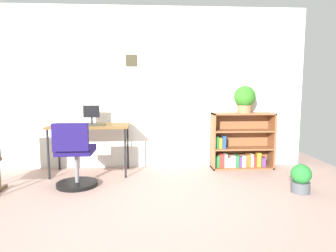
% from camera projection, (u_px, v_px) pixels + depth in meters
% --- Properties ---
extents(ground_plane, '(6.24, 6.24, 0.00)m').
position_uv_depth(ground_plane, '(135.00, 224.00, 2.82)').
color(ground_plane, tan).
extents(wall_back, '(5.20, 0.12, 2.49)m').
position_uv_depth(wall_back, '(140.00, 88.00, 4.79)').
color(wall_back, white).
rests_on(wall_back, ground_plane).
extents(desk, '(1.13, 0.57, 0.73)m').
position_uv_depth(desk, '(90.00, 129.00, 4.42)').
color(desk, brown).
rests_on(desk, ground_plane).
extents(monitor, '(0.23, 0.14, 0.28)m').
position_uv_depth(monitor, '(91.00, 114.00, 4.46)').
color(monitor, '#262628').
rests_on(monitor, desk).
extents(keyboard, '(0.42, 0.13, 0.02)m').
position_uv_depth(keyboard, '(90.00, 125.00, 4.33)').
color(keyboard, '#2D2E23').
rests_on(keyboard, desk).
extents(office_chair, '(0.52, 0.55, 0.84)m').
position_uv_depth(office_chair, '(75.00, 159.00, 3.82)').
color(office_chair, black).
rests_on(office_chair, ground_plane).
extents(bookshelf_low, '(0.96, 0.30, 0.87)m').
position_uv_depth(bookshelf_low, '(240.00, 144.00, 4.80)').
color(bookshelf_low, brown).
rests_on(bookshelf_low, ground_plane).
extents(potted_plant_on_shelf, '(0.33, 0.33, 0.42)m').
position_uv_depth(potted_plant_on_shelf, '(245.00, 98.00, 4.66)').
color(potted_plant_on_shelf, '#9E6642').
rests_on(potted_plant_on_shelf, bookshelf_low).
extents(potted_plant_floor, '(0.24, 0.24, 0.35)m').
position_uv_depth(potted_plant_floor, '(301.00, 178.00, 3.66)').
color(potted_plant_floor, '#474C51').
rests_on(potted_plant_floor, ground_plane).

